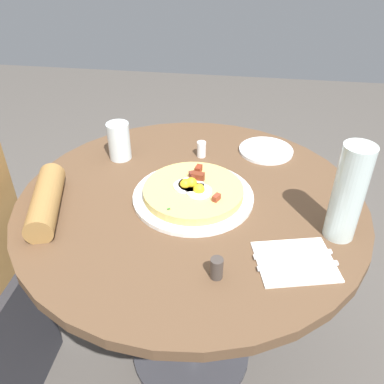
% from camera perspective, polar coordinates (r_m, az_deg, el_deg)
% --- Properties ---
extents(ground_plane, '(6.00, 6.00, 0.00)m').
position_cam_1_polar(ground_plane, '(1.62, -0.12, -21.40)').
color(ground_plane, '#4C4742').
extents(dining_table, '(0.94, 0.94, 0.71)m').
position_cam_1_polar(dining_table, '(1.21, -0.15, -7.18)').
color(dining_table, brown).
rests_on(dining_table, ground_plane).
extents(pizza_plate, '(0.32, 0.32, 0.01)m').
position_cam_1_polar(pizza_plate, '(1.10, 0.16, -0.62)').
color(pizza_plate, white).
rests_on(pizza_plate, dining_table).
extents(breakfast_pizza, '(0.27, 0.27, 0.05)m').
position_cam_1_polar(breakfast_pizza, '(1.09, 0.17, 0.21)').
color(breakfast_pizza, tan).
rests_on(breakfast_pizza, pizza_plate).
extents(bread_plate, '(0.17, 0.17, 0.01)m').
position_cam_1_polar(bread_plate, '(1.34, 10.26, 5.72)').
color(bread_plate, white).
rests_on(bread_plate, dining_table).
extents(napkin, '(0.18, 0.20, 0.00)m').
position_cam_1_polar(napkin, '(0.95, 14.15, -9.35)').
color(napkin, white).
rests_on(napkin, dining_table).
extents(fork, '(0.06, 0.18, 0.00)m').
position_cam_1_polar(fork, '(0.96, 13.87, -8.41)').
color(fork, silver).
rests_on(fork, napkin).
extents(knife, '(0.06, 0.18, 0.00)m').
position_cam_1_polar(knife, '(0.93, 14.52, -9.91)').
color(knife, silver).
rests_on(knife, napkin).
extents(water_glass, '(0.07, 0.07, 0.12)m').
position_cam_1_polar(water_glass, '(1.28, -10.12, 6.99)').
color(water_glass, silver).
rests_on(water_glass, dining_table).
extents(water_bottle, '(0.07, 0.07, 0.24)m').
position_cam_1_polar(water_bottle, '(0.98, 20.95, -0.19)').
color(water_bottle, silver).
rests_on(water_bottle, dining_table).
extents(salt_shaker, '(0.03, 0.03, 0.05)m').
position_cam_1_polar(salt_shaker, '(1.28, 1.10, 5.99)').
color(salt_shaker, white).
rests_on(salt_shaker, dining_table).
extents(pepper_shaker, '(0.03, 0.03, 0.05)m').
position_cam_1_polar(pepper_shaker, '(0.87, 3.45, -10.53)').
color(pepper_shaker, '#3F3833').
rests_on(pepper_shaker, dining_table).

